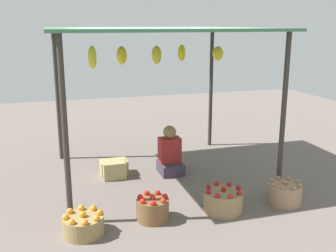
# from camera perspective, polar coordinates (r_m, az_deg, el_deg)

# --- Properties ---
(ground_plane) EXTENTS (14.00, 14.00, 0.00)m
(ground_plane) POSITION_cam_1_polar(r_m,az_deg,el_deg) (6.49, -1.57, -6.87)
(ground_plane) COLOR #6E625C
(market_stall_structure) EXTENTS (3.16, 2.80, 2.29)m
(market_stall_structure) POSITION_cam_1_polar(r_m,az_deg,el_deg) (6.05, -1.70, 12.27)
(market_stall_structure) COLOR #38332D
(market_stall_structure) RESTS_ON ground
(vendor_person) EXTENTS (0.36, 0.44, 0.78)m
(vendor_person) POSITION_cam_1_polar(r_m,az_deg,el_deg) (6.46, 0.28, -4.14)
(vendor_person) COLOR #3C3144
(vendor_person) RESTS_ON ground
(basket_oranges) EXTENTS (0.47, 0.47, 0.29)m
(basket_oranges) POSITION_cam_1_polar(r_m,az_deg,el_deg) (4.81, -11.93, -13.56)
(basket_oranges) COLOR #927B4D
(basket_oranges) RESTS_ON ground
(basket_red_tomatoes) EXTENTS (0.40, 0.40, 0.33)m
(basket_red_tomatoes) POSITION_cam_1_polar(r_m,az_deg,el_deg) (5.02, -2.18, -11.68)
(basket_red_tomatoes) COLOR brown
(basket_red_tomatoes) RESTS_ON ground
(basket_red_apples) EXTENTS (0.50, 0.50, 0.34)m
(basket_red_apples) POSITION_cam_1_polar(r_m,az_deg,el_deg) (5.27, 7.84, -10.49)
(basket_red_apples) COLOR #947A52
(basket_red_apples) RESTS_ON ground
(basket_potatoes) EXTENTS (0.43, 0.43, 0.33)m
(basket_potatoes) POSITION_cam_1_polar(r_m,az_deg,el_deg) (5.65, 16.28, -9.18)
(basket_potatoes) COLOR #A17C60
(basket_potatoes) RESTS_ON ground
(wooden_crate_near_vendor) EXTENTS (0.42, 0.29, 0.23)m
(wooden_crate_near_vendor) POSITION_cam_1_polar(r_m,az_deg,el_deg) (6.50, -7.70, -5.85)
(wooden_crate_near_vendor) COLOR tan
(wooden_crate_near_vendor) RESTS_ON ground
(wooden_crate_stacked_rear) EXTENTS (0.35, 0.31, 0.27)m
(wooden_crate_stacked_rear) POSITION_cam_1_polar(r_m,az_deg,el_deg) (6.38, -7.70, -6.11)
(wooden_crate_stacked_rear) COLOR tan
(wooden_crate_stacked_rear) RESTS_ON ground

